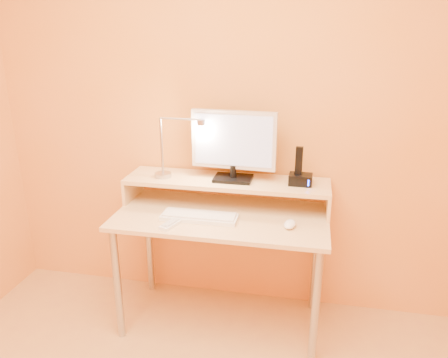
% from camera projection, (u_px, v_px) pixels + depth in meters
% --- Properties ---
extents(wall_back, '(3.00, 0.04, 2.50)m').
position_uv_depth(wall_back, '(232.00, 112.00, 2.56)').
color(wall_back, '#DA8D4A').
rests_on(wall_back, floor).
extents(desk_leg_fl, '(0.04, 0.04, 0.69)m').
position_uv_depth(desk_leg_fl, '(117.00, 284.00, 2.44)').
color(desk_leg_fl, '#A8A8AF').
rests_on(desk_leg_fl, floor).
extents(desk_leg_fr, '(0.04, 0.04, 0.69)m').
position_uv_depth(desk_leg_fr, '(315.00, 308.00, 2.23)').
color(desk_leg_fr, '#A8A8AF').
rests_on(desk_leg_fr, floor).
extents(desk_leg_bl, '(0.04, 0.04, 0.69)m').
position_uv_depth(desk_leg_bl, '(149.00, 244.00, 2.90)').
color(desk_leg_bl, '#A8A8AF').
rests_on(desk_leg_bl, floor).
extents(desk_leg_br, '(0.04, 0.04, 0.69)m').
position_uv_depth(desk_leg_br, '(316.00, 260.00, 2.69)').
color(desk_leg_br, '#A8A8AF').
rests_on(desk_leg_br, floor).
extents(desk_lower, '(1.20, 0.60, 0.02)m').
position_uv_depth(desk_lower, '(221.00, 217.00, 2.45)').
color(desk_lower, '#E5B981').
rests_on(desk_lower, floor).
extents(shelf_riser_left, '(0.02, 0.30, 0.14)m').
position_uv_depth(shelf_riser_left, '(133.00, 187.00, 2.67)').
color(shelf_riser_left, '#E5B981').
rests_on(shelf_riser_left, desk_lower).
extents(shelf_riser_right, '(0.02, 0.30, 0.14)m').
position_uv_depth(shelf_riser_right, '(328.00, 202.00, 2.45)').
color(shelf_riser_right, '#E5B981').
rests_on(shelf_riser_right, desk_lower).
extents(desk_shelf, '(1.20, 0.30, 0.02)m').
position_uv_depth(desk_shelf, '(226.00, 181.00, 2.53)').
color(desk_shelf, '#E5B981').
rests_on(desk_shelf, desk_lower).
extents(monitor_foot, '(0.22, 0.16, 0.02)m').
position_uv_depth(monitor_foot, '(233.00, 178.00, 2.52)').
color(monitor_foot, black).
rests_on(monitor_foot, desk_shelf).
extents(monitor_neck, '(0.04, 0.04, 0.07)m').
position_uv_depth(monitor_neck, '(233.00, 171.00, 2.50)').
color(monitor_neck, black).
rests_on(monitor_neck, monitor_foot).
extents(monitor_panel, '(0.49, 0.06, 0.34)m').
position_uv_depth(monitor_panel, '(234.00, 140.00, 2.45)').
color(monitor_panel, silver).
rests_on(monitor_panel, monitor_neck).
extents(monitor_back, '(0.44, 0.04, 0.29)m').
position_uv_depth(monitor_back, '(234.00, 139.00, 2.47)').
color(monitor_back, black).
rests_on(monitor_back, monitor_panel).
extents(monitor_screen, '(0.45, 0.03, 0.29)m').
position_uv_depth(monitor_screen, '(233.00, 141.00, 2.43)').
color(monitor_screen, '#AAB2DD').
rests_on(monitor_screen, monitor_panel).
extents(lamp_base, '(0.10, 0.10, 0.02)m').
position_uv_depth(lamp_base, '(163.00, 175.00, 2.57)').
color(lamp_base, '#A8A8AF').
rests_on(lamp_base, desk_shelf).
extents(lamp_post, '(0.01, 0.01, 0.33)m').
position_uv_depth(lamp_post, '(162.00, 146.00, 2.51)').
color(lamp_post, '#A8A8AF').
rests_on(lamp_post, lamp_base).
extents(lamp_arm, '(0.24, 0.01, 0.01)m').
position_uv_depth(lamp_arm, '(180.00, 119.00, 2.43)').
color(lamp_arm, '#A8A8AF').
rests_on(lamp_arm, lamp_post).
extents(lamp_head, '(0.04, 0.04, 0.03)m').
position_uv_depth(lamp_head, '(201.00, 122.00, 2.41)').
color(lamp_head, '#A8A8AF').
rests_on(lamp_head, lamp_arm).
extents(lamp_bulb, '(0.03, 0.03, 0.00)m').
position_uv_depth(lamp_bulb, '(201.00, 125.00, 2.42)').
color(lamp_bulb, '#FFEAC6').
rests_on(lamp_bulb, lamp_head).
extents(phone_dock, '(0.13, 0.10, 0.06)m').
position_uv_depth(phone_dock, '(300.00, 179.00, 2.44)').
color(phone_dock, black).
rests_on(phone_dock, desk_shelf).
extents(phone_handset, '(0.04, 0.03, 0.16)m').
position_uv_depth(phone_handset, '(299.00, 161.00, 2.40)').
color(phone_handset, black).
rests_on(phone_handset, phone_dock).
extents(phone_led, '(0.01, 0.00, 0.04)m').
position_uv_depth(phone_led, '(308.00, 183.00, 2.38)').
color(phone_led, '#1C40FF').
rests_on(phone_led, phone_dock).
extents(keyboard, '(0.42, 0.14, 0.02)m').
position_uv_depth(keyboard, '(199.00, 217.00, 2.38)').
color(keyboard, white).
rests_on(keyboard, desk_lower).
extents(mouse, '(0.08, 0.12, 0.04)m').
position_uv_depth(mouse, '(290.00, 224.00, 2.28)').
color(mouse, white).
rests_on(mouse, desk_lower).
extents(remote_control, '(0.12, 0.21, 0.02)m').
position_uv_depth(remote_control, '(174.00, 222.00, 2.32)').
color(remote_control, white).
rests_on(remote_control, desk_lower).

